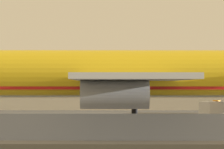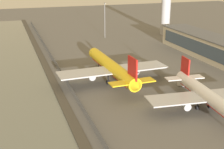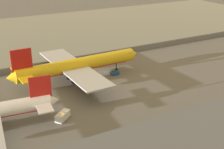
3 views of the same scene
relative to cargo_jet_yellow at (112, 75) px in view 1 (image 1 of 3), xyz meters
name	(u,v)px [view 1 (image 1 of 3)]	position (x,y,z in m)	size (l,w,h in m)	color
cargo_jet_yellow	(112,75)	(0.00, 0.00, 0.00)	(51.07, 43.64, 14.95)	yellow
ops_van	(217,109)	(14.64, 24.25, -4.43)	(5.34, 4.94, 2.48)	white
terminal_building	(59,81)	(-11.34, 58.07, -0.25)	(84.97, 15.33, 10.89)	#BCB299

